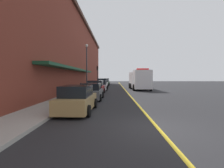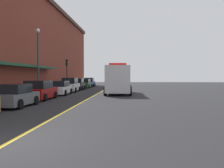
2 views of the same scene
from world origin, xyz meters
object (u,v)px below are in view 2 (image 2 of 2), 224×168
parked_car_4 (70,85)px  street_lamp_left (38,54)px  parked_car_6 (85,84)px  box_truck (118,80)px  parked_car_2 (39,91)px  parked_car_5 (77,84)px  parked_car_7 (89,82)px  traffic_light_near (67,68)px  parked_car_3 (60,88)px  parked_car_1 (15,96)px  parking_meter_0 (10,89)px  parking_meter_1 (75,82)px

parked_car_4 → street_lamp_left: (-2.02, -6.31, 3.55)m
parked_car_4 → parked_car_6: size_ratio=0.94×
parked_car_6 → box_truck: (6.39, -14.66, 0.87)m
parked_car_2 → parked_car_4: size_ratio=1.07×
parked_car_4 → parked_car_5: 5.09m
parked_car_6 → parked_car_7: bearing=1.3°
street_lamp_left → traffic_light_near: street_lamp_left is taller
parked_car_2 → parked_car_5: 16.52m
parked_car_5 → traffic_light_near: size_ratio=1.02×
parked_car_3 → parked_car_5: size_ratio=1.09×
parked_car_1 → parked_car_7: (-0.10, 33.37, 0.08)m
parked_car_5 → traffic_light_near: bearing=131.9°
parked_car_4 → parked_car_7: 16.69m
parked_car_1 → parked_car_3: 11.29m
parked_car_4 → box_truck: bearing=-118.3°
parking_meter_0 → traffic_light_near: 18.28m
box_truck → street_lamp_left: (-8.41, -2.97, 2.78)m
parked_car_7 → street_lamp_left: size_ratio=0.67×
parked_car_4 → parking_meter_1: size_ratio=3.32×
parking_meter_1 → parked_car_1: bearing=-86.8°
box_truck → traffic_light_near: size_ratio=1.98×
parked_car_2 → parking_meter_1: 21.13m
box_truck → parked_car_6: bearing=-157.5°
parking_meter_1 → street_lamp_left: size_ratio=0.19×
parked_car_3 → parked_car_7: (-0.11, 22.09, 0.08)m
parked_car_2 → street_lamp_left: bearing=20.5°
parked_car_4 → parking_meter_0: (-1.42, -14.30, 0.21)m
parked_car_2 → parked_car_3: 6.04m
parked_car_4 → parking_meter_1: parked_car_4 is taller
parked_car_7 → box_truck: (6.44, -20.03, 0.82)m
parked_car_1 → parking_meter_0: 2.82m
parked_car_6 → parked_car_7: 5.37m
street_lamp_left → parking_meter_1: bearing=87.8°
parked_car_6 → street_lamp_left: bearing=174.2°
parked_car_1 → parking_meter_1: (-1.46, 26.35, 0.33)m
box_truck → parking_meter_0: 13.47m
parked_car_2 → parked_car_7: (0.07, 28.12, 0.02)m
parked_car_5 → parked_car_2: bearing=178.0°
parked_car_3 → traffic_light_near: (-1.41, 9.26, 2.42)m
box_truck → traffic_light_near: 10.69m
parked_car_2 → parked_car_6: parked_car_2 is taller
traffic_light_near → parked_car_2: bearing=-85.4°
parked_car_2 → parked_car_6: (0.12, 22.75, -0.04)m
parked_car_2 → parking_meter_1: bearing=3.6°
parked_car_7 → box_truck: bearing=-163.7°
traffic_light_near → parking_meter_0: bearing=-90.2°
parked_car_2 → traffic_light_near: (-1.24, 15.29, 2.37)m
parking_meter_0 → parking_meter_1: bearing=90.0°
street_lamp_left → traffic_light_near: (0.66, 10.17, -1.24)m
parked_car_5 → box_truck: bearing=-144.3°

